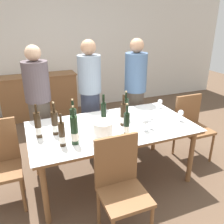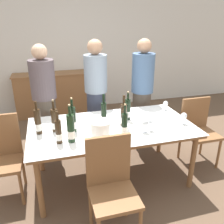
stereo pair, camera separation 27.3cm
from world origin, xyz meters
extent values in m
plane|color=brown|center=(0.00, 0.00, 0.00)|extent=(12.00, 12.00, 0.00)
cube|color=silver|center=(0.00, 2.74, 1.40)|extent=(8.00, 0.10, 2.80)
cube|color=brown|center=(-0.60, 2.45, 0.43)|extent=(1.46, 0.44, 0.85)
cube|color=brown|center=(-0.60, 2.45, 0.86)|extent=(1.50, 0.46, 0.02)
cylinder|color=brown|center=(-0.87, -0.42, 0.35)|extent=(0.06, 0.06, 0.70)
cylinder|color=brown|center=(0.87, -0.42, 0.35)|extent=(0.06, 0.06, 0.70)
cylinder|color=brown|center=(-0.87, 0.42, 0.35)|extent=(0.06, 0.06, 0.70)
cylinder|color=brown|center=(0.87, 0.42, 0.35)|extent=(0.06, 0.06, 0.70)
cube|color=brown|center=(0.00, 0.00, 0.71)|extent=(1.89, 1.00, 0.04)
cube|color=white|center=(0.00, 0.00, 0.73)|extent=(1.92, 1.03, 0.01)
cylinder|color=white|center=(-0.19, -0.21, 0.82)|extent=(0.21, 0.21, 0.17)
cylinder|color=white|center=(-0.19, -0.21, 0.90)|extent=(0.22, 0.22, 0.01)
cylinder|color=#332314|center=(0.13, -0.02, 0.87)|extent=(0.07, 0.07, 0.27)
cylinder|color=white|center=(0.13, -0.02, 0.81)|extent=(0.07, 0.07, 0.07)
cylinder|color=#332314|center=(0.13, -0.02, 1.06)|extent=(0.03, 0.03, 0.11)
cylinder|color=black|center=(-0.09, 0.05, 0.88)|extent=(0.06, 0.06, 0.28)
cylinder|color=silver|center=(-0.09, 0.05, 0.82)|extent=(0.06, 0.06, 0.08)
cylinder|color=black|center=(-0.09, 0.05, 1.07)|extent=(0.03, 0.03, 0.10)
cylinder|color=black|center=(-0.50, -0.24, 0.89)|extent=(0.08, 0.08, 0.30)
cylinder|color=silver|center=(-0.50, -0.24, 0.82)|extent=(0.08, 0.08, 0.08)
cylinder|color=black|center=(-0.50, -0.24, 1.08)|extent=(0.03, 0.03, 0.09)
cylinder|color=tan|center=(-0.50, -0.24, 1.14)|extent=(0.02, 0.02, 0.02)
cylinder|color=black|center=(0.07, -0.26, 0.86)|extent=(0.07, 0.07, 0.25)
cylinder|color=silver|center=(0.07, -0.26, 0.81)|extent=(0.07, 0.07, 0.07)
cylinder|color=black|center=(0.07, -0.26, 1.04)|extent=(0.02, 0.02, 0.09)
cylinder|color=tan|center=(0.07, -0.26, 1.09)|extent=(0.02, 0.02, 0.02)
cylinder|color=#332314|center=(-0.83, 0.04, 0.88)|extent=(0.07, 0.07, 0.28)
cylinder|color=white|center=(-0.83, 0.04, 0.82)|extent=(0.07, 0.07, 0.08)
cylinder|color=#332314|center=(-0.83, 0.04, 1.06)|extent=(0.03, 0.03, 0.09)
cylinder|color=black|center=(-0.46, -0.01, 0.88)|extent=(0.07, 0.07, 0.29)
cylinder|color=white|center=(-0.46, -0.01, 0.82)|extent=(0.07, 0.07, 0.08)
cylinder|color=black|center=(-0.46, -0.01, 1.07)|extent=(0.03, 0.03, 0.10)
cylinder|color=tan|center=(-0.46, -0.01, 1.13)|extent=(0.02, 0.02, 0.02)
cylinder|color=#332314|center=(-0.63, -0.23, 0.86)|extent=(0.06, 0.06, 0.25)
cylinder|color=white|center=(-0.63, -0.23, 0.81)|extent=(0.07, 0.07, 0.07)
cylinder|color=#332314|center=(-0.63, -0.23, 1.03)|extent=(0.03, 0.03, 0.09)
cylinder|color=#332314|center=(-0.65, 0.05, 0.87)|extent=(0.07, 0.07, 0.26)
cylinder|color=white|center=(-0.65, 0.05, 0.81)|extent=(0.08, 0.08, 0.07)
cylinder|color=#332314|center=(-0.65, 0.05, 1.05)|extent=(0.03, 0.03, 0.10)
cylinder|color=tan|center=(-0.65, 0.05, 1.10)|extent=(0.02, 0.02, 0.02)
cylinder|color=black|center=(0.24, 0.14, 0.87)|extent=(0.07, 0.07, 0.26)
cylinder|color=white|center=(0.24, 0.14, 0.81)|extent=(0.07, 0.07, 0.07)
cylinder|color=black|center=(0.24, 0.14, 1.04)|extent=(0.02, 0.02, 0.09)
cylinder|color=tan|center=(0.24, 0.14, 1.09)|extent=(0.02, 0.02, 0.02)
cylinder|color=white|center=(0.84, -0.17, 0.74)|extent=(0.07, 0.07, 0.00)
cylinder|color=white|center=(0.84, -0.17, 0.78)|extent=(0.01, 0.01, 0.07)
sphere|color=white|center=(0.84, -0.17, 0.84)|extent=(0.07, 0.07, 0.07)
cylinder|color=white|center=(0.39, -0.22, 0.74)|extent=(0.07, 0.07, 0.00)
cylinder|color=white|center=(0.39, -0.22, 0.78)|extent=(0.01, 0.01, 0.08)
sphere|color=white|center=(0.39, -0.22, 0.85)|extent=(0.07, 0.07, 0.07)
cylinder|color=white|center=(0.85, 0.31, 0.74)|extent=(0.06, 0.06, 0.00)
cylinder|color=white|center=(0.85, 0.31, 0.77)|extent=(0.01, 0.01, 0.06)
sphere|color=white|center=(0.85, 0.31, 0.83)|extent=(0.07, 0.07, 0.07)
cylinder|color=white|center=(0.31, -0.25, 0.74)|extent=(0.07, 0.07, 0.00)
cylinder|color=white|center=(0.31, -0.25, 0.78)|extent=(0.01, 0.01, 0.08)
sphere|color=white|center=(0.31, -0.25, 0.85)|extent=(0.09, 0.09, 0.09)
cylinder|color=brown|center=(-0.40, -0.65, 0.21)|extent=(0.03, 0.03, 0.43)
cylinder|color=brown|center=(-0.03, -0.65, 0.21)|extent=(0.03, 0.03, 0.43)
cube|color=brown|center=(-0.22, -0.83, 0.45)|extent=(0.42, 0.42, 0.04)
cube|color=brown|center=(-0.22, -0.64, 0.71)|extent=(0.42, 0.04, 0.50)
cylinder|color=brown|center=(1.07, -0.18, 0.22)|extent=(0.03, 0.03, 0.44)
cylinder|color=brown|center=(1.44, -0.18, 0.22)|extent=(0.03, 0.03, 0.44)
cylinder|color=brown|center=(1.07, 0.18, 0.22)|extent=(0.03, 0.03, 0.44)
cylinder|color=brown|center=(1.44, 0.18, 0.22)|extent=(0.03, 0.03, 0.44)
cube|color=brown|center=(1.26, 0.00, 0.45)|extent=(0.42, 0.42, 0.04)
cube|color=brown|center=(1.26, 0.19, 0.69)|extent=(0.42, 0.04, 0.44)
cylinder|color=brown|center=(-1.07, -0.18, 0.21)|extent=(0.03, 0.03, 0.42)
cylinder|color=brown|center=(-1.07, 0.18, 0.21)|extent=(0.03, 0.03, 0.42)
cube|color=brown|center=(-1.26, 0.00, 0.43)|extent=(0.42, 0.42, 0.04)
cube|color=brown|center=(-1.26, 0.19, 0.70)|extent=(0.42, 0.04, 0.49)
cylinder|color=#51473D|center=(-0.74, 0.77, 0.45)|extent=(0.28, 0.28, 0.90)
cylinder|color=#594C51|center=(-0.74, 0.77, 1.16)|extent=(0.33, 0.33, 0.52)
sphere|color=#DBAD89|center=(-0.74, 0.77, 1.52)|extent=(0.20, 0.20, 0.20)
cylinder|color=#383F56|center=(-0.01, 0.85, 0.46)|extent=(0.28, 0.28, 0.92)
cylinder|color=#8C9EB2|center=(-0.01, 0.85, 1.18)|extent=(0.33, 0.33, 0.53)
sphere|color=tan|center=(-0.01, 0.85, 1.55)|extent=(0.21, 0.21, 0.21)
cylinder|color=#51473D|center=(0.69, 0.76, 0.44)|extent=(0.28, 0.28, 0.88)
cylinder|color=#4C6B93|center=(0.69, 0.76, 1.17)|extent=(0.33, 0.33, 0.57)
sphere|color=tan|center=(0.69, 0.76, 1.55)|extent=(0.21, 0.21, 0.21)
camera|label=1|loc=(-0.95, -2.35, 1.94)|focal=38.00mm
camera|label=2|loc=(-0.69, -2.43, 1.94)|focal=38.00mm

